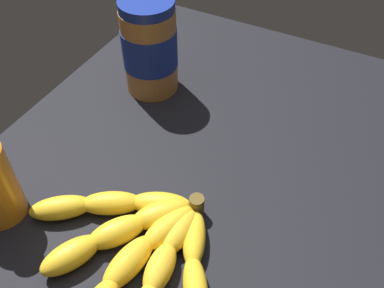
# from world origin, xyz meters

# --- Properties ---
(ground_plane) EXTENTS (0.91, 0.62, 0.05)m
(ground_plane) POSITION_xyz_m (0.00, 0.00, -0.02)
(ground_plane) COLOR black
(banana_bunch) EXTENTS (0.23, 0.33, 0.03)m
(banana_bunch) POSITION_xyz_m (-0.11, -0.00, 0.02)
(banana_bunch) COLOR yellow
(banana_bunch) RESTS_ON ground_plane
(peanut_butter_jar) EXTENTS (0.09, 0.09, 0.16)m
(peanut_butter_jar) POSITION_xyz_m (0.18, 0.16, 0.08)
(peanut_butter_jar) COLOR #B27238
(peanut_butter_jar) RESTS_ON ground_plane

